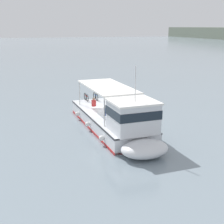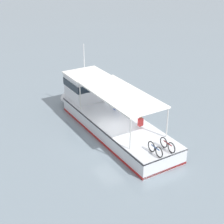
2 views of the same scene
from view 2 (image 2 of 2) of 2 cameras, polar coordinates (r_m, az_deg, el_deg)
ground_plane at (r=22.88m, az=0.28°, el=-4.97°), size 400.00×400.00×0.00m
ferry_main at (r=24.64m, az=-1.22°, el=0.08°), size 12.94×3.89×5.32m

